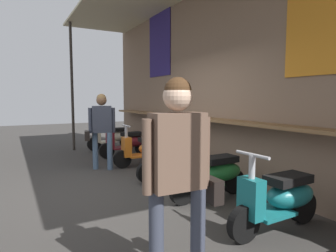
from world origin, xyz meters
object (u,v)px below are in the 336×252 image
Objects in this scene: scooter_orange at (146,149)px; shopper_with_handbag at (101,124)px; scooter_green at (214,173)px; shopper_browsing at (179,163)px; scooter_maroon at (128,142)px; scooter_cream at (113,137)px; scooter_teal at (281,198)px; scooter_black at (174,159)px.

shopper_with_handbag reaches higher than scooter_orange.
scooter_orange is 1.00× the size of scooter_green.
scooter_orange is at bearing -18.03° from shopper_browsing.
shopper_with_handbag is (1.08, -1.01, 0.62)m from scooter_maroon.
scooter_cream is at bearing -91.41° from scooter_green.
scooter_cream is 6.23m from scooter_teal.
scooter_orange is 1.29m from scooter_black.
scooter_maroon is 1.60m from shopper_with_handbag.
scooter_maroon and scooter_green have the same top height.
scooter_green is (4.97, 0.00, 0.00)m from scooter_cream.
scooter_cream and scooter_green have the same top height.
scooter_orange is 0.85× the size of shopper_with_handbag.
scooter_orange and scooter_green have the same top height.
scooter_maroon and scooter_black have the same top height.
shopper_browsing is at bearing 78.59° from scooter_cream.
scooter_black is 2.49m from scooter_teal.
scooter_cream and scooter_teal have the same top height.
scooter_black is 3.32m from shopper_browsing.
scooter_maroon is at bearing -88.11° from scooter_orange.
scooter_green is at bearing 88.95° from scooter_black.
scooter_green is 2.89m from shopper_with_handbag.
scooter_maroon is 1.00× the size of scooter_black.
scooter_green is 2.36m from shopper_browsing.
scooter_maroon is 5.60m from shopper_browsing.
scooter_green is 1.00× the size of scooter_teal.
scooter_maroon is 3.71m from scooter_green.
scooter_teal is (6.23, 0.00, 0.00)m from scooter_cream.
shopper_browsing reaches higher than scooter_maroon.
scooter_black is 0.85× the size of shopper_with_handbag.
scooter_cream is 1.25m from scooter_maroon.
shopper_browsing is at bearing 59.51° from scooter_black.
shopper_browsing reaches higher than scooter_black.
scooter_maroon is at bearing -90.74° from scooter_teal.
scooter_orange is (2.45, 0.00, 0.00)m from scooter_cream.
shopper_browsing is (1.61, -1.60, 0.66)m from scooter_green.
scooter_teal is (4.98, 0.00, 0.00)m from scooter_maroon.
scooter_black is 1.85m from shopper_with_handbag.
shopper_with_handbag is (2.33, -1.01, 0.62)m from scooter_cream.
scooter_cream is at bearing -88.11° from scooter_orange.
scooter_black is at bearing 49.93° from shopper_with_handbag.
shopper_with_handbag reaches higher than scooter_black.
scooter_cream is 1.00× the size of scooter_maroon.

